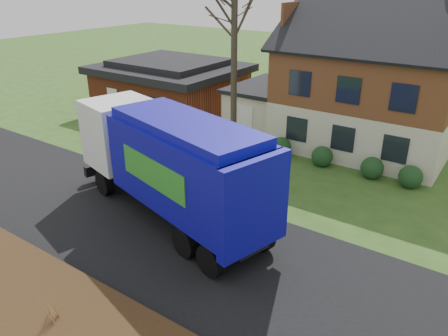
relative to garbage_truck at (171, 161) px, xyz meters
The scene contains 8 objects.
ground 3.23m from the garbage_truck, 36.26° to the right, with size 120.00×120.00×0.00m, color #30501A.
road 3.22m from the garbage_truck, 36.26° to the right, with size 80.00×7.00×0.02m, color black.
mulch_verge 7.08m from the garbage_truck, 76.20° to the right, with size 80.00×3.50×0.30m, color #321C10.
main_house 13.19m from the garbage_truck, 76.43° to the left, with size 12.95×8.95×9.26m.
ranch_house 15.78m from the garbage_truck, 131.34° to the left, with size 9.80×8.20×3.70m.
garbage_truck is the anchor object (origin of this frame).
silver_sedan 4.12m from the garbage_truck, 140.81° to the left, with size 1.72×4.94×1.63m, color #999AA0.
grass_clump_mid 6.94m from the garbage_truck, 79.81° to the right, with size 0.31×0.26×0.88m.
Camera 1 is at (8.99, -10.42, 9.12)m, focal length 35.00 mm.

